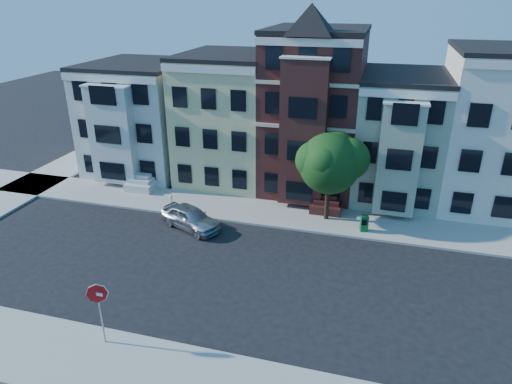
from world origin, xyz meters
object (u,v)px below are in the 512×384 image
(parked_car, at_px, (190,217))
(stop_sign, at_px, (100,310))
(street_tree, at_px, (329,168))
(newspaper_box, at_px, (364,223))
(fire_hydrant, at_px, (171,202))

(parked_car, distance_m, stop_sign, 11.44)
(street_tree, bearing_deg, stop_sign, -118.11)
(newspaper_box, relative_size, stop_sign, 0.31)
(fire_hydrant, bearing_deg, street_tree, 5.47)
(parked_car, xyz_separation_m, fire_hydrant, (-2.58, 2.49, -0.27))
(newspaper_box, height_order, stop_sign, stop_sign)
(parked_car, relative_size, stop_sign, 1.31)
(fire_hydrant, relative_size, stop_sign, 0.20)
(street_tree, height_order, parked_car, street_tree)
(fire_hydrant, distance_m, stop_sign, 14.30)
(street_tree, relative_size, newspaper_box, 7.03)
(fire_hydrant, height_order, stop_sign, stop_sign)
(street_tree, bearing_deg, newspaper_box, -23.18)
(street_tree, xyz_separation_m, fire_hydrant, (-11.22, -1.07, -3.42))
(newspaper_box, xyz_separation_m, fire_hydrant, (-13.85, 0.05, -0.18))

